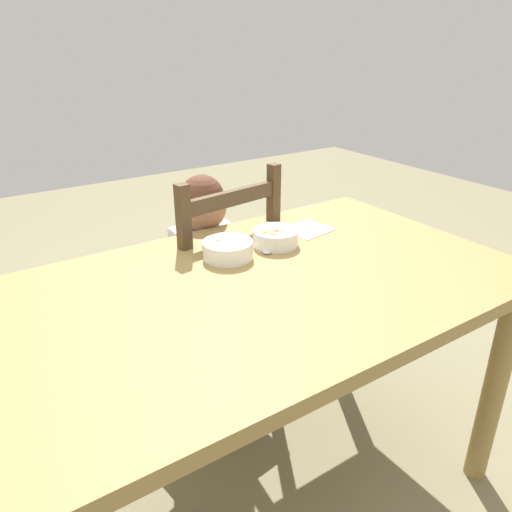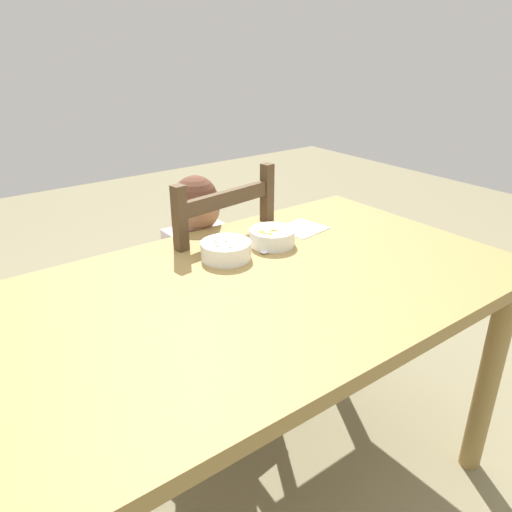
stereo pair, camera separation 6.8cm
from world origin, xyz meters
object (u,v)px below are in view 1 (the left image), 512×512
Objects in this scene: bowl_of_peas at (228,249)px; spoon at (269,249)px; child_figure at (209,263)px; dining_table at (245,319)px; dining_chair at (212,301)px; bowl_of_carrots at (275,237)px.

bowl_of_peas reaches higher than spoon.
child_figure is at bearing 98.61° from spoon.
dining_table is 0.50m from child_figure.
dining_chair is 0.46m from bowl_of_carrots.
child_figure is 0.36m from bowl_of_peas.
dining_chair is 0.16m from child_figure.
dining_chair reaches higher than bowl_of_peas.
spoon is (0.04, -0.32, 0.32)m from dining_chair.
dining_chair is 0.45m from spoon.
bowl_of_peas is 1.04× the size of bowl_of_carrots.
spoon is (0.05, -0.31, 0.16)m from child_figure.
child_figure is 0.35m from bowl_of_carrots.
bowl_of_peas is at bearing -106.74° from child_figure.
bowl_of_carrots is (0.18, -0.00, -0.00)m from bowl_of_peas.
bowl_of_carrots is (0.24, 0.19, 0.13)m from dining_table.
bowl_of_carrots is at bearing -73.31° from child_figure.
child_figure reaches higher than spoon.
bowl_of_carrots reaches higher than dining_table.
bowl_of_carrots is at bearing 38.29° from dining_table.
dining_chair is at bearing 97.22° from spoon.
dining_chair is 6.77× the size of bowl_of_carrots.
dining_table is 1.65× the size of child_figure.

